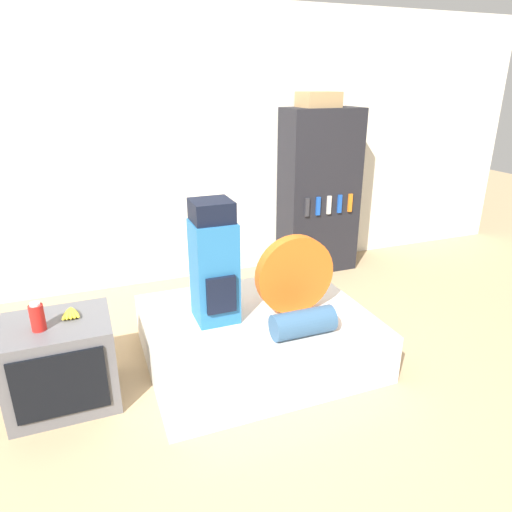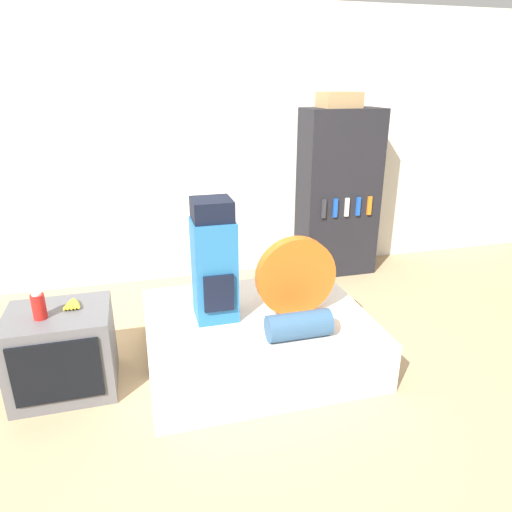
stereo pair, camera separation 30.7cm
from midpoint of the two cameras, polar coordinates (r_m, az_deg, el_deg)
ground_plane at (r=3.05m, az=1.74°, el=-17.55°), size 16.00×16.00×0.00m
wall_back at (r=4.49m, az=-6.03°, el=13.19°), size 8.00×0.05×2.60m
bed at (r=3.35m, az=2.79°, el=-10.08°), size 1.55×1.27×0.35m
backpack at (r=3.08m, az=-2.44°, el=-0.84°), size 0.28×0.31×0.84m
tent_bag at (r=3.19m, az=7.74°, el=-2.59°), size 0.57×0.09×0.57m
sleeping_roll at (r=2.98m, az=8.35°, el=-8.65°), size 0.42×0.18×0.18m
television at (r=3.18m, az=-20.48°, el=-11.19°), size 0.63×0.53×0.56m
canister at (r=2.97m, az=-22.91°, el=-5.85°), size 0.08×0.08×0.17m
banana_bunch at (r=3.09m, az=-19.35°, el=-5.75°), size 0.12×0.16×0.03m
bookshelf at (r=4.78m, az=12.04°, el=7.61°), size 0.76×0.45×1.67m
cardboard_box at (r=4.67m, az=12.32°, el=18.54°), size 0.36×0.32×0.14m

